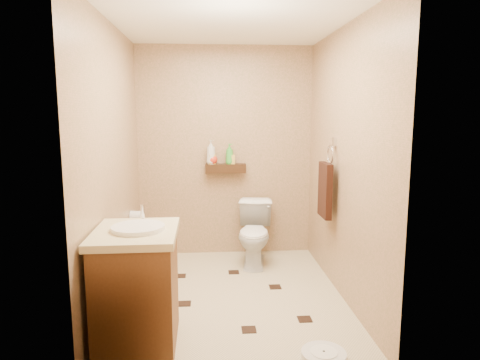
{
  "coord_description": "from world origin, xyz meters",
  "views": [
    {
      "loc": [
        -0.18,
        -3.67,
        1.64
      ],
      "look_at": [
        0.1,
        0.25,
        1.03
      ],
      "focal_mm": 32.0,
      "sensor_mm": 36.0,
      "label": 1
    }
  ],
  "objects": [
    {
      "name": "bottle_b",
      "position": [
        -0.16,
        1.17,
        1.15
      ],
      "size": [
        0.09,
        0.09,
        0.17
      ],
      "primitive_type": "imported",
      "rotation": [
        0.0,
        0.0,
        0.28
      ],
      "color": "gold",
      "rests_on": "wall_shelf"
    },
    {
      "name": "wall_back",
      "position": [
        0.0,
        1.25,
        1.2
      ],
      "size": [
        2.0,
        0.04,
        2.4
      ],
      "primitive_type": "cube",
      "color": "tan",
      "rests_on": "ground"
    },
    {
      "name": "wall_right",
      "position": [
        1.0,
        0.0,
        1.2
      ],
      "size": [
        0.04,
        2.5,
        2.4
      ],
      "primitive_type": "cube",
      "color": "tan",
      "rests_on": "ground"
    },
    {
      "name": "toilet_paper",
      "position": [
        -0.94,
        0.65,
        0.6
      ],
      "size": [
        0.12,
        0.11,
        0.12
      ],
      "color": "silver",
      "rests_on": "wall_left"
    },
    {
      "name": "bottle_e",
      "position": [
        0.07,
        1.17,
        1.15
      ],
      "size": [
        0.07,
        0.07,
        0.15
      ],
      "primitive_type": "imported",
      "rotation": [
        0.0,
        0.0,
        3.09
      ],
      "color": "gold",
      "rests_on": "wall_shelf"
    },
    {
      "name": "vanity",
      "position": [
        -0.7,
        -0.76,
        0.44
      ],
      "size": [
        0.58,
        0.7,
        0.98
      ],
      "rotation": [
        0.0,
        0.0,
        0.01
      ],
      "color": "brown",
      "rests_on": "ground"
    },
    {
      "name": "towel_ring",
      "position": [
        0.91,
        0.25,
        0.95
      ],
      "size": [
        0.12,
        0.3,
        0.76
      ],
      "color": "silver",
      "rests_on": "wall_right"
    },
    {
      "name": "ground",
      "position": [
        0.0,
        0.0,
        0.0
      ],
      "size": [
        2.5,
        2.5,
        0.0
      ],
      "primitive_type": "plane",
      "color": "beige",
      "rests_on": "ground"
    },
    {
      "name": "toilet_brush",
      "position": [
        -0.82,
        0.69,
        0.16
      ],
      "size": [
        0.1,
        0.1,
        0.45
      ],
      "color": "#186159",
      "rests_on": "ground"
    },
    {
      "name": "floor_accents",
      "position": [
        0.04,
        -0.0,
        0.0
      ],
      "size": [
        1.17,
        1.31,
        0.01
      ],
      "color": "black",
      "rests_on": "ground"
    },
    {
      "name": "wall_shelf",
      "position": [
        0.0,
        1.17,
        1.02
      ],
      "size": [
        0.46,
        0.14,
        0.1
      ],
      "primitive_type": "cube",
      "color": "#321A0D",
      "rests_on": "wall_back"
    },
    {
      "name": "bottle_d",
      "position": [
        0.05,
        1.17,
        1.19
      ],
      "size": [
        0.12,
        0.12,
        0.23
      ],
      "primitive_type": "imported",
      "rotation": [
        0.0,
        0.0,
        1.16
      ],
      "color": "green",
      "rests_on": "wall_shelf"
    },
    {
      "name": "ceiling",
      "position": [
        0.0,
        0.0,
        2.4
      ],
      "size": [
        2.0,
        2.5,
        0.02
      ],
      "primitive_type": "cube",
      "color": "white",
      "rests_on": "wall_back"
    },
    {
      "name": "bottle_c",
      "position": [
        -0.15,
        1.17,
        1.14
      ],
      "size": [
        0.15,
        0.15,
        0.15
      ],
      "primitive_type": "imported",
      "rotation": [
        0.0,
        0.0,
        3.61
      ],
      "color": "red",
      "rests_on": "wall_shelf"
    },
    {
      "name": "toilet",
      "position": [
        0.3,
        0.83,
        0.34
      ],
      "size": [
        0.47,
        0.71,
        0.68
      ],
      "primitive_type": "imported",
      "rotation": [
        0.0,
        0.0,
        -0.13
      ],
      "color": "white",
      "rests_on": "ground"
    },
    {
      "name": "bottle_a",
      "position": [
        -0.16,
        1.17,
        1.21
      ],
      "size": [
        0.15,
        0.15,
        0.28
      ],
      "primitive_type": "imported",
      "rotation": [
        0.0,
        0.0,
        0.7
      ],
      "color": "beige",
      "rests_on": "wall_shelf"
    },
    {
      "name": "wall_left",
      "position": [
        -1.0,
        0.0,
        1.2
      ],
      "size": [
        0.04,
        2.5,
        2.4
      ],
      "primitive_type": "cube",
      "color": "tan",
      "rests_on": "ground"
    },
    {
      "name": "wall_front",
      "position": [
        0.0,
        -1.25,
        1.2
      ],
      "size": [
        2.0,
        0.04,
        2.4
      ],
      "primitive_type": "cube",
      "color": "tan",
      "rests_on": "ground"
    },
    {
      "name": "bathroom_scale",
      "position": [
        0.57,
        -1.06,
        0.03
      ],
      "size": [
        0.39,
        0.39,
        0.06
      ],
      "rotation": [
        0.0,
        0.0,
        -0.35
      ],
      "color": "silver",
      "rests_on": "ground"
    }
  ]
}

